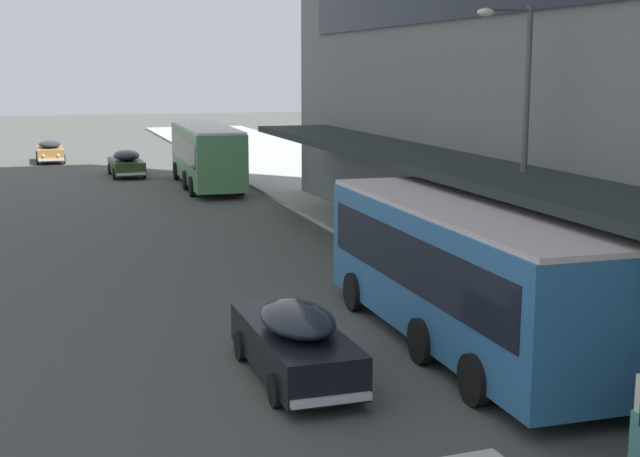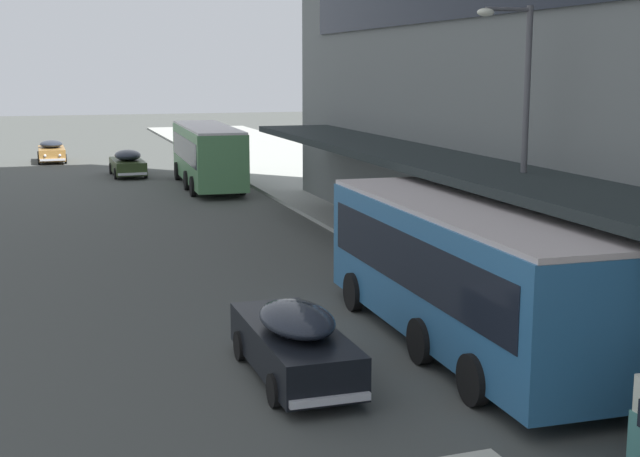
% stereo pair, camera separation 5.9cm
% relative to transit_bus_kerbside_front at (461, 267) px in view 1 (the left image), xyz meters
% --- Properties ---
extents(transit_bus_kerbside_front, '(2.93, 10.77, 3.24)m').
position_rel_transit_bus_kerbside_front_xyz_m(transit_bus_kerbside_front, '(0.00, 0.00, 0.00)').
color(transit_bus_kerbside_front, teal).
rests_on(transit_bus_kerbside_front, ground).
extents(transit_bus_kerbside_rear, '(2.99, 10.66, 3.23)m').
position_rel_transit_bus_kerbside_front_xyz_m(transit_bus_kerbside_rear, '(-0.45, 28.87, -0.01)').
color(transit_bus_kerbside_rear, '#538E58').
rests_on(transit_bus_kerbside_rear, ground).
extents(sedan_far_back, '(1.83, 4.53, 1.44)m').
position_rel_transit_bus_kerbside_front_xyz_m(sedan_far_back, '(-8.16, 44.56, -1.13)').
color(sedan_far_back, '#A27135').
rests_on(sedan_far_back, ground).
extents(sedan_second_mid, '(1.79, 4.83, 1.59)m').
position_rel_transit_bus_kerbside_front_xyz_m(sedan_second_mid, '(-4.13, -0.87, -1.07)').
color(sedan_second_mid, black).
rests_on(sedan_second_mid, ground).
extents(sedan_trailing_mid, '(1.91, 4.58, 1.56)m').
position_rel_transit_bus_kerbside_front_xyz_m(sedan_trailing_mid, '(-4.05, 35.03, -1.09)').
color(sedan_trailing_mid, '#2C3B1D').
rests_on(sedan_trailing_mid, ground).
extents(street_lamp, '(1.50, 0.28, 7.59)m').
position_rel_transit_bus_kerbside_front_xyz_m(street_lamp, '(2.50, 2.00, 2.66)').
color(street_lamp, '#4C4C51').
rests_on(street_lamp, sidewalk_kerb).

